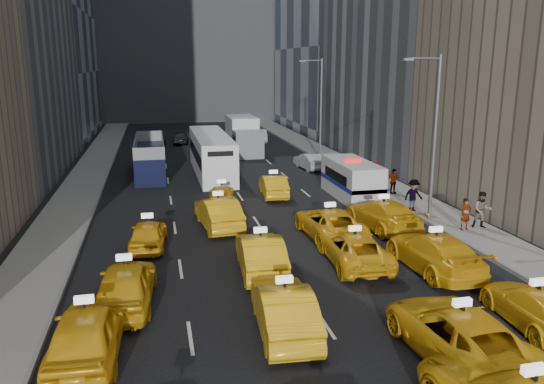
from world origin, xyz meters
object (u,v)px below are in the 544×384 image
(double_decker, at_px, (150,157))
(pedestrian_0, at_px, (466,214))
(city_bus, at_px, (211,154))
(box_truck, at_px, (243,135))
(nypd_van, at_px, (352,180))

(double_decker, height_order, pedestrian_0, double_decker)
(city_bus, height_order, box_truck, box_truck)
(city_bus, bearing_deg, nypd_van, -47.27)
(double_decker, bearing_deg, box_truck, 37.92)
(nypd_van, height_order, double_decker, double_decker)
(box_truck, bearing_deg, nypd_van, -79.12)
(box_truck, bearing_deg, pedestrian_0, -76.59)
(pedestrian_0, bearing_deg, box_truck, 98.50)
(nypd_van, distance_m, pedestrian_0, 8.91)
(nypd_van, distance_m, box_truck, 19.43)
(double_decker, distance_m, box_truck, 12.34)
(double_decker, xyz_separation_m, city_bus, (4.76, -0.79, 0.17))
(city_bus, distance_m, pedestrian_0, 21.23)
(city_bus, xyz_separation_m, box_truck, (4.14, 9.33, 0.16))
(box_truck, distance_m, pedestrian_0, 28.27)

